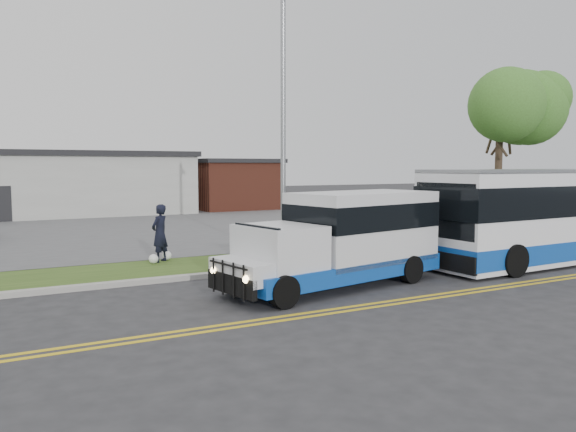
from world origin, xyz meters
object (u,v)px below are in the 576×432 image
transit_bus (562,214)px  pedestrian (160,233)px  tree_east (501,102)px  streetlight_near (284,112)px  shuttle_bus (346,236)px

transit_bus → pedestrian: size_ratio=5.99×
tree_east → pedestrian: (-15.11, 1.00, -5.12)m
tree_east → pedestrian: tree_east is taller
streetlight_near → shuttle_bus: 5.85m
streetlight_near → shuttle_bus: size_ratio=1.34×
tree_east → pedestrian: bearing=176.2°
tree_east → streetlight_near: size_ratio=0.88×
transit_bus → pedestrian: (-12.93, 5.80, -0.56)m
shuttle_bus → transit_bus: 9.18m
shuttle_bus → transit_bus: bearing=-11.3°
tree_east → transit_bus: (-2.18, -4.80, -4.56)m
streetlight_near → pedestrian: 5.98m
shuttle_bus → pedestrian: size_ratio=3.59×
tree_east → streetlight_near: 11.05m
streetlight_near → pedestrian: (-4.11, 1.27, -4.15)m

